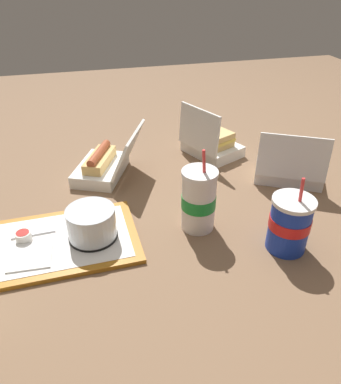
% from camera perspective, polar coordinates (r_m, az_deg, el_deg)
% --- Properties ---
extents(ground_plane, '(3.20, 3.20, 0.00)m').
position_cam_1_polar(ground_plane, '(1.09, 0.34, -2.53)').
color(ground_plane, brown).
extents(food_tray, '(0.38, 0.27, 0.01)m').
position_cam_1_polar(food_tray, '(1.00, -15.90, -7.25)').
color(food_tray, '#A56619').
rests_on(food_tray, ground_plane).
extents(cake_container, '(0.12, 0.12, 0.08)m').
position_cam_1_polar(cake_container, '(0.96, -11.92, -4.82)').
color(cake_container, black).
rests_on(cake_container, food_tray).
extents(ketchup_cup, '(0.04, 0.04, 0.02)m').
position_cam_1_polar(ketchup_cup, '(1.01, -21.51, -6.25)').
color(ketchup_cup, white).
rests_on(ketchup_cup, food_tray).
extents(napkin_stack, '(0.11, 0.11, 0.00)m').
position_cam_1_polar(napkin_stack, '(0.97, -20.58, -9.07)').
color(napkin_stack, white).
rests_on(napkin_stack, food_tray).
extents(plastic_fork, '(0.11, 0.02, 0.00)m').
position_cam_1_polar(plastic_fork, '(1.03, -20.17, -6.00)').
color(plastic_fork, white).
rests_on(plastic_fork, food_tray).
extents(clamshell_hotdog_back, '(0.25, 0.23, 0.17)m').
position_cam_1_polar(clamshell_hotdog_back, '(1.26, 17.62, 3.46)').
color(clamshell_hotdog_back, white).
rests_on(clamshell_hotdog_back, ground_plane).
extents(clamshell_sandwich_corner, '(0.22, 0.24, 0.19)m').
position_cam_1_polar(clamshell_sandwich_corner, '(1.38, 6.21, 7.48)').
color(clamshell_sandwich_corner, white).
rests_on(clamshell_sandwich_corner, ground_plane).
extents(clamshell_hotdog_left, '(0.27, 0.27, 0.17)m').
position_cam_1_polar(clamshell_hotdog_left, '(1.25, -10.12, 4.18)').
color(clamshell_hotdog_left, white).
rests_on(clamshell_hotdog_left, ground_plane).
extents(soda_cup_left, '(0.09, 0.09, 0.23)m').
position_cam_1_polar(soda_cup_left, '(0.97, 4.31, -1.21)').
color(soda_cup_left, white).
rests_on(soda_cup_left, ground_plane).
extents(soda_cup_right, '(0.10, 0.10, 0.20)m').
position_cam_1_polar(soda_cup_right, '(0.95, 17.69, -4.62)').
color(soda_cup_right, '#1938B7').
rests_on(soda_cup_right, ground_plane).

